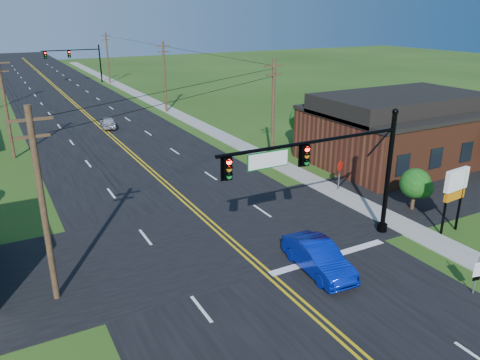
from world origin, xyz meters
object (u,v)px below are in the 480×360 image
signal_mast_main (328,168)px  blue_car (318,258)px  route_sign (477,273)px  signal_mast_far (75,58)px  stop_sign (340,169)px

signal_mast_main → blue_car: bearing=-133.8°
blue_car → route_sign: bearing=-40.2°
signal_mast_far → stop_sign: 65.53m
route_sign → stop_sign: stop_sign is taller
signal_mast_far → blue_car: signal_mast_far is taller
signal_mast_main → route_sign: 8.56m
stop_sign → signal_mast_main: bearing=-157.7°
signal_mast_far → blue_car: bearing=-91.5°
signal_mast_far → stop_sign: bearing=-84.1°
blue_car → route_sign: 7.28m
blue_car → signal_mast_far: bearing=93.0°
signal_mast_main → signal_mast_far: same height
signal_mast_main → route_sign: (3.37, -6.99, -3.61)m
signal_mast_main → route_sign: bearing=-64.3°
signal_mast_far → blue_car: (-1.90, -73.88, -3.76)m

